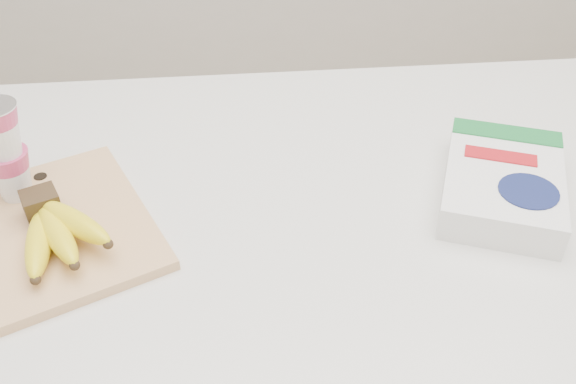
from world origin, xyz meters
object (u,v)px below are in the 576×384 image
Objects in this scene: bananas at (55,229)px; cereal_box at (503,183)px; cutting_board at (62,226)px; yogurt_stack at (4,149)px.

bananas reaches higher than cereal_box.
yogurt_stack is at bearing 112.36° from cutting_board.
yogurt_stack is (-0.08, 0.11, 0.06)m from bananas.
yogurt_stack reaches higher than cereal_box.
cereal_box is at bearing -4.38° from yogurt_stack.
yogurt_stack is at bearing -162.93° from cereal_box.
cutting_board is at bearing -43.38° from yogurt_stack.
cutting_board is 1.08× the size of cereal_box.
bananas is 0.65m from cereal_box.
cereal_box is at bearing -23.04° from cutting_board.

